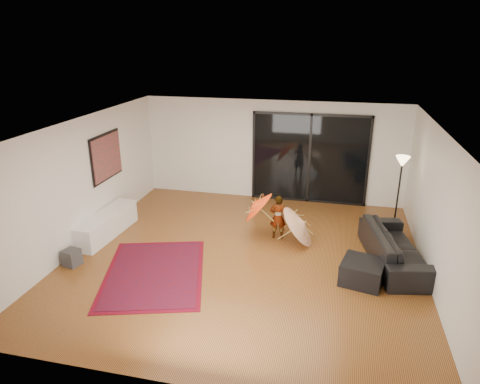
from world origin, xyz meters
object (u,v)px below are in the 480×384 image
(sofa, at_px, (395,247))
(media_console, at_px, (107,224))
(child, at_px, (278,217))
(ottoman, at_px, (362,272))

(sofa, bearing_deg, media_console, 80.39)
(sofa, relative_size, child, 2.33)
(media_console, height_order, child, child)
(sofa, distance_m, ottoman, 1.10)
(sofa, height_order, child, child)
(sofa, xyz_separation_m, child, (-2.42, 0.59, 0.16))
(ottoman, bearing_deg, media_console, 172.58)
(sofa, xyz_separation_m, ottoman, (-0.65, -0.88, -0.13))
(ottoman, distance_m, child, 2.32)
(sofa, bearing_deg, child, 65.27)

